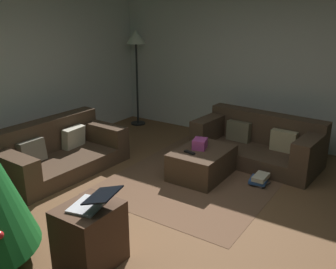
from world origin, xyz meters
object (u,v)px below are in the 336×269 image
(ottoman, at_px, (202,163))
(laptop, at_px, (93,202))
(tv_remote, at_px, (190,152))
(couch_right, at_px, (259,143))
(couch_left, at_px, (57,152))
(side_table, at_px, (90,236))
(gift_box, at_px, (200,144))
(corner_lamp, at_px, (136,45))
(book_stack, at_px, (260,180))

(ottoman, height_order, laptop, laptop)
(tv_remote, bearing_deg, couch_right, -10.77)
(couch_left, bearing_deg, tv_remote, 115.19)
(tv_remote, relative_size, laptop, 0.36)
(side_table, xyz_separation_m, laptop, (0.01, -0.06, 0.34))
(couch_left, bearing_deg, side_table, 58.86)
(couch_right, distance_m, side_table, 3.11)
(couch_right, height_order, gift_box, couch_right)
(ottoman, bearing_deg, side_table, -177.99)
(couch_left, xyz_separation_m, tv_remote, (0.73, -1.71, 0.13))
(couch_left, relative_size, tv_remote, 11.22)
(couch_left, xyz_separation_m, ottoman, (0.93, -1.79, -0.07))
(side_table, bearing_deg, gift_box, 3.46)
(ottoman, bearing_deg, couch_right, -25.09)
(ottoman, bearing_deg, laptop, -176.51)
(tv_remote, xyz_separation_m, corner_lamp, (1.61, 2.11, 1.13))
(couch_left, xyz_separation_m, side_table, (-1.23, -1.87, 0.03))
(ottoman, distance_m, gift_box, 0.26)
(book_stack, distance_m, corner_lamp, 3.50)
(couch_left, xyz_separation_m, corner_lamp, (2.34, 0.40, 1.26))
(side_table, relative_size, corner_lamp, 0.32)
(couch_right, distance_m, corner_lamp, 2.95)
(side_table, xyz_separation_m, book_stack, (2.33, -0.67, -0.22))
(laptop, relative_size, corner_lamp, 0.25)
(couch_right, bearing_deg, tv_remote, 70.13)
(laptop, bearing_deg, corner_lamp, 33.17)
(couch_left, bearing_deg, gift_box, 120.96)
(tv_remote, distance_m, laptop, 1.97)
(couch_left, distance_m, ottoman, 2.02)
(couch_left, xyz_separation_m, book_stack, (1.11, -2.54, -0.19))
(book_stack, height_order, corner_lamp, corner_lamp)
(ottoman, distance_m, book_stack, 0.78)
(tv_remote, bearing_deg, ottoman, -7.59)
(couch_right, height_order, laptop, laptop)
(ottoman, xyz_separation_m, side_table, (-2.16, -0.08, 0.10))
(ottoman, height_order, tv_remote, tv_remote)
(side_table, bearing_deg, ottoman, 2.01)
(book_stack, xyz_separation_m, corner_lamp, (1.23, 2.94, 1.45))
(laptop, bearing_deg, gift_box, 4.93)
(gift_box, relative_size, corner_lamp, 0.12)
(couch_left, distance_m, tv_remote, 1.86)
(couch_left, bearing_deg, laptop, 59.90)
(couch_left, relative_size, couch_right, 0.98)
(couch_right, distance_m, book_stack, 0.84)
(side_table, bearing_deg, book_stack, -16.05)
(ottoman, relative_size, laptop, 1.96)
(tv_remote, xyz_separation_m, book_stack, (0.38, -0.83, -0.32))
(gift_box, distance_m, tv_remote, 0.23)
(gift_box, height_order, book_stack, gift_box)
(couch_right, xyz_separation_m, ottoman, (-0.93, 0.44, -0.08))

